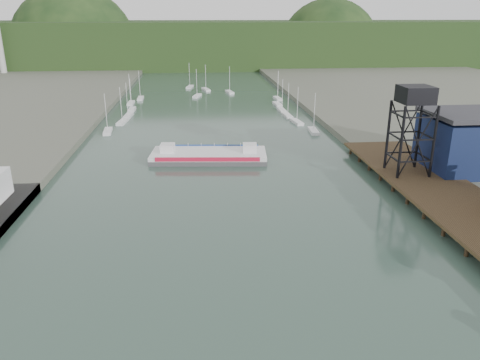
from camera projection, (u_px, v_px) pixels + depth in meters
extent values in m
cube|color=black|center=(452.00, 199.00, 75.43)|extent=(14.00, 70.00, 0.50)
cylinder|color=black|center=(416.00, 206.00, 75.26)|extent=(0.60, 0.60, 2.20)
cylinder|color=black|center=(401.00, 143.00, 82.11)|extent=(0.50, 0.50, 13.00)
cylinder|color=black|center=(434.00, 142.00, 82.65)|extent=(0.50, 0.50, 13.00)
cylinder|color=black|center=(388.00, 135.00, 87.74)|extent=(0.50, 0.50, 13.00)
cylinder|color=black|center=(419.00, 134.00, 88.28)|extent=(0.50, 0.50, 13.00)
cube|color=black|center=(416.00, 94.00, 82.52)|extent=(5.50, 5.50, 3.00)
cube|color=#0B1934|center=(480.00, 144.00, 89.10)|extent=(20.00, 14.00, 10.00)
cube|color=silver|center=(108.00, 131.00, 125.44)|extent=(2.67, 7.65, 0.90)
cube|color=silver|center=(122.00, 122.00, 136.35)|extent=(2.81, 7.67, 0.90)
cube|color=silver|center=(128.00, 116.00, 144.72)|extent=(2.35, 7.59, 0.90)
cube|color=silver|center=(132.00, 110.00, 154.02)|extent=(2.01, 7.50, 0.90)
cube|color=silver|center=(131.00, 103.00, 165.34)|extent=(2.00, 7.50, 0.90)
cube|color=silver|center=(140.00, 98.00, 174.78)|extent=(2.16, 7.54, 0.90)
cube|color=silver|center=(313.00, 131.00, 125.81)|extent=(2.53, 7.62, 0.90)
cube|color=silver|center=(297.00, 122.00, 136.38)|extent=(2.76, 7.67, 0.90)
cube|color=silver|center=(288.00, 116.00, 144.54)|extent=(2.22, 7.56, 0.90)
cube|color=silver|center=(282.00, 110.00, 152.96)|extent=(2.18, 7.54, 0.90)
cube|color=silver|center=(277.00, 104.00, 163.40)|extent=(2.46, 7.61, 0.90)
cube|color=silver|center=(278.00, 99.00, 174.49)|extent=(2.48, 7.61, 0.90)
cube|color=silver|center=(197.00, 96.00, 180.27)|extent=(3.78, 7.76, 0.90)
cube|color=silver|center=(230.00, 92.00, 188.95)|extent=(3.31, 7.74, 0.90)
cube|color=silver|center=(206.00, 90.00, 195.62)|extent=(3.76, 7.76, 0.90)
cube|color=silver|center=(190.00, 87.00, 202.52)|extent=(3.40, 7.74, 0.90)
cube|color=black|center=(200.00, 43.00, 308.02)|extent=(500.00, 120.00, 28.00)
sphere|color=black|center=(76.00, 51.00, 302.21)|extent=(80.00, 80.00, 80.00)
sphere|color=black|center=(328.00, 51.00, 327.44)|extent=(70.00, 70.00, 70.00)
cube|color=#444446|center=(209.00, 158.00, 102.06)|extent=(25.60, 12.10, 0.99)
cube|color=silver|center=(209.00, 154.00, 101.76)|extent=(25.60, 12.10, 0.79)
cube|color=red|center=(207.00, 159.00, 96.97)|extent=(21.76, 2.10, 0.89)
cube|color=navy|center=(210.00, 147.00, 106.42)|extent=(21.76, 2.10, 0.89)
cube|color=silver|center=(168.00, 148.00, 101.32)|extent=(3.23, 3.23, 1.98)
cube|color=silver|center=(250.00, 148.00, 101.41)|extent=(3.23, 3.23, 1.98)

